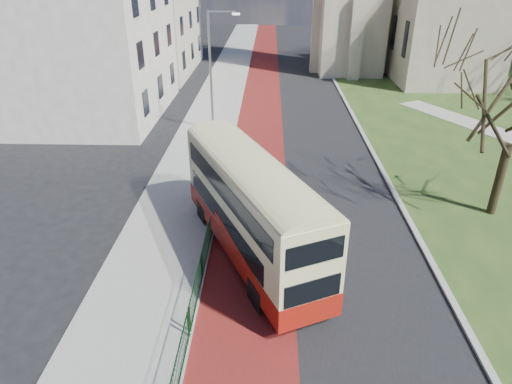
{
  "coord_description": "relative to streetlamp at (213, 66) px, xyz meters",
  "views": [
    {
      "loc": [
        -0.49,
        -13.09,
        10.81
      ],
      "look_at": [
        -1.01,
        4.37,
        2.0
      ],
      "focal_mm": 32.0,
      "sensor_mm": 36.0,
      "label": 1
    }
  ],
  "objects": [
    {
      "name": "kerb_west",
      "position": [
        1.35,
        2.0,
        -4.53
      ],
      "size": [
        0.25,
        120.0,
        0.13
      ],
      "primitive_type": "cube",
      "color": "#999993",
      "rests_on": "ground"
    },
    {
      "name": "pedestrian_railing",
      "position": [
        1.4,
        -14.0,
        -4.04
      ],
      "size": [
        0.07,
        24.0,
        1.12
      ],
      "color": "#0B3415",
      "rests_on": "ground"
    },
    {
      "name": "street_block_far",
      "position": [
        -9.65,
        20.0,
        1.17
      ],
      "size": [
        10.3,
        16.3,
        11.5
      ],
      "color": "beige",
      "rests_on": "ground"
    },
    {
      "name": "street_block_near",
      "position": [
        -9.65,
        4.0,
        1.92
      ],
      "size": [
        10.3,
        14.3,
        13.0
      ],
      "color": "beige",
      "rests_on": "ground"
    },
    {
      "name": "kerb_east",
      "position": [
        10.45,
        4.0,
        -4.53
      ],
      "size": [
        0.25,
        80.0,
        0.13
      ],
      "primitive_type": "cube",
      "color": "#999993",
      "rests_on": "ground"
    },
    {
      "name": "bus_lane",
      "position": [
        3.15,
        2.0,
        -4.59
      ],
      "size": [
        3.4,
        120.0,
        0.01
      ],
      "primitive_type": "cube",
      "color": "#591414",
      "rests_on": "ground"
    },
    {
      "name": "bus",
      "position": [
        3.2,
        -15.43,
        -2.23
      ],
      "size": [
        6.21,
        9.95,
        4.14
      ],
      "rotation": [
        0.0,
        0.0,
        0.43
      ],
      "color": "maroon",
      "rests_on": "ground"
    },
    {
      "name": "pavement_west",
      "position": [
        -0.65,
        2.0,
        -4.53
      ],
      "size": [
        4.0,
        120.0,
        0.12
      ],
      "primitive_type": "cube",
      "color": "gray",
      "rests_on": "ground"
    },
    {
      "name": "streetlamp",
      "position": [
        0.0,
        0.0,
        0.0
      ],
      "size": [
        2.13,
        0.18,
        8.0
      ],
      "color": "gray",
      "rests_on": "pavement_west"
    },
    {
      "name": "ground",
      "position": [
        4.35,
        -18.0,
        -4.59
      ],
      "size": [
        160.0,
        160.0,
        0.0
      ],
      "primitive_type": "plane",
      "color": "black",
      "rests_on": "ground"
    },
    {
      "name": "road_carriageway",
      "position": [
        5.85,
        2.0,
        -4.59
      ],
      "size": [
        9.0,
        120.0,
        0.01
      ],
      "primitive_type": "cube",
      "color": "black",
      "rests_on": "ground"
    }
  ]
}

